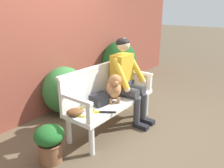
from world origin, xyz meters
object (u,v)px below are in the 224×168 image
person_seated (126,77)px  baseball_glove (75,112)px  sports_bag (101,99)px  garden_bench (112,104)px  dog_on_bench (114,87)px  tennis_racket (86,112)px  potted_plant (50,142)px

person_seated → baseball_glove: bearing=174.8°
person_seated → sports_bag: person_seated is taller
garden_bench → dog_on_bench: size_ratio=3.43×
garden_bench → tennis_racket: 0.54m
baseball_glove → garden_bench: bearing=22.8°
garden_bench → potted_plant: potted_plant is taller
baseball_glove → sports_bag: sports_bag is taller
garden_bench → baseball_glove: (-0.68, 0.08, 0.11)m
garden_bench → baseball_glove: baseball_glove is taller
dog_on_bench → baseball_glove: 0.68m
garden_bench → sports_bag: (-0.20, 0.05, 0.13)m
dog_on_bench → potted_plant: 1.13m
person_seated → baseball_glove: (-1.02, 0.09, -0.22)m
baseball_glove → sports_bag: size_ratio=0.79×
garden_bench → person_seated: (0.34, -0.02, 0.33)m
baseball_glove → tennis_racket: bearing=6.0°
dog_on_bench → potted_plant: bearing=170.9°
garden_bench → potted_plant: bearing=174.7°
baseball_glove → sports_bag: bearing=25.7°
sports_bag → potted_plant: size_ratio=0.60×
tennis_racket → potted_plant: bearing=171.1°
dog_on_bench → baseball_glove: size_ratio=2.03×
dog_on_bench → tennis_racket: dog_on_bench is taller
tennis_racket → baseball_glove: size_ratio=2.51×
dog_on_bench → baseball_glove: (-0.64, 0.14, -0.18)m
tennis_racket → person_seated: bearing=-2.1°
garden_bench → tennis_racket: bearing=178.5°
person_seated → potted_plant: 1.50m
baseball_glove → sports_bag: 0.47m
person_seated → baseball_glove: 1.05m
person_seated → sports_bag: bearing=173.2°
sports_bag → potted_plant: bearing=176.6°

